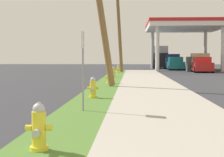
# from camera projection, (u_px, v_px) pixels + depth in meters

# --- Properties ---
(fire_hydrant_nearest) EXTENTS (0.42, 0.38, 0.74)m
(fire_hydrant_nearest) POSITION_uv_depth(u_px,v_px,m) (39.00, 129.00, 5.78)
(fire_hydrant_nearest) COLOR yellow
(fire_hydrant_nearest) RESTS_ON grass_verge
(fire_hydrant_second) EXTENTS (0.42, 0.38, 0.74)m
(fire_hydrant_second) POSITION_uv_depth(u_px,v_px,m) (93.00, 89.00, 13.26)
(fire_hydrant_second) COLOR yellow
(fire_hydrant_second) RESTS_ON grass_verge
(fire_hydrant_third) EXTENTS (0.42, 0.37, 0.74)m
(fire_hydrant_third) POSITION_uv_depth(u_px,v_px,m) (109.00, 77.00, 20.59)
(fire_hydrant_third) COLOR yellow
(fire_hydrant_third) RESTS_ON grass_verge
(fire_hydrant_fourth) EXTENTS (0.42, 0.37, 0.74)m
(fire_hydrant_fourth) POSITION_uv_depth(u_px,v_px,m) (113.00, 72.00, 27.16)
(fire_hydrant_fourth) COLOR yellow
(fire_hydrant_fourth) RESTS_ON grass_verge
(fire_hydrant_fifth) EXTENTS (0.42, 0.38, 0.74)m
(fire_hydrant_fifth) POSITION_uv_depth(u_px,v_px,m) (118.00, 69.00, 34.66)
(fire_hydrant_fifth) COLOR yellow
(fire_hydrant_fifth) RESTS_ON grass_verge
(utility_pole_background) EXTENTS (1.30, 1.65, 10.10)m
(utility_pole_background) POSITION_uv_depth(u_px,v_px,m) (119.00, 19.00, 36.78)
(utility_pole_background) COLOR brown
(utility_pole_background) RESTS_ON grass_verge
(street_sign_post) EXTENTS (0.05, 0.36, 2.12)m
(street_sign_post) POSITION_uv_depth(u_px,v_px,m) (83.00, 54.00, 10.00)
(street_sign_post) COLOR gray
(street_sign_post) RESTS_ON grass_verge
(car_red_by_near_pump) EXTENTS (2.12, 4.58, 1.57)m
(car_red_by_near_pump) POSITION_uv_depth(u_px,v_px,m) (202.00, 65.00, 38.43)
(car_red_by_near_pump) COLOR red
(car_red_by_near_pump) RESTS_ON ground
(car_teal_by_far_pump) EXTENTS (1.96, 4.51, 1.57)m
(car_teal_by_far_pump) POSITION_uv_depth(u_px,v_px,m) (175.00, 64.00, 45.51)
(car_teal_by_far_pump) COLOR #197075
(car_teal_by_far_pump) RESTS_ON ground
(truck_black_at_forecourt) EXTENTS (2.44, 6.50, 3.11)m
(truck_black_at_forecourt) POSITION_uv_depth(u_px,v_px,m) (161.00, 58.00, 53.07)
(truck_black_at_forecourt) COLOR black
(truck_black_at_forecourt) RESTS_ON ground
(truck_tan_on_apron) EXTENTS (2.47, 5.53, 1.97)m
(truck_tan_on_apron) POSITION_uv_depth(u_px,v_px,m) (199.00, 63.00, 41.64)
(truck_tan_on_apron) COLOR tan
(truck_tan_on_apron) RESTS_ON ground
(truck_navy_at_far_bay) EXTENTS (2.37, 5.49, 1.97)m
(truck_navy_at_far_bay) POSITION_uv_depth(u_px,v_px,m) (173.00, 62.00, 49.58)
(truck_navy_at_far_bay) COLOR navy
(truck_navy_at_far_bay) RESTS_ON ground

